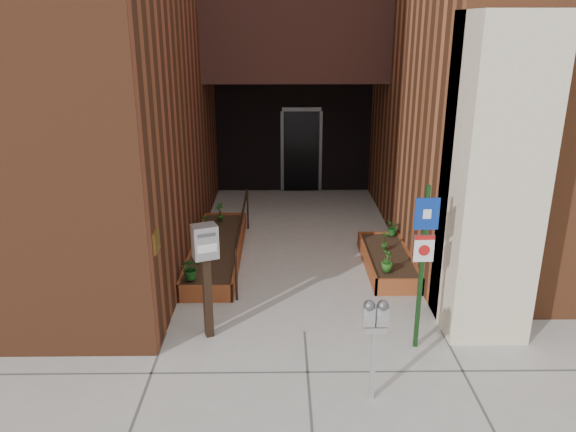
{
  "coord_description": "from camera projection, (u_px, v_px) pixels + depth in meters",
  "views": [
    {
      "loc": [
        -0.33,
        -7.13,
        4.25
      ],
      "look_at": [
        -0.21,
        1.8,
        1.15
      ],
      "focal_mm": 35.0,
      "sensor_mm": 36.0,
      "label": 1
    }
  ],
  "objects": [
    {
      "name": "shrub_left_d",
      "position": [
        220.0,
        212.0,
        11.73
      ],
      "size": [
        0.28,
        0.28,
        0.39
      ],
      "primitive_type": "imported",
      "rotation": [
        0.0,
        0.0,
        5.33
      ],
      "color": "#1D5618",
      "rests_on": "planter_left"
    },
    {
      "name": "shrub_right_a",
      "position": [
        387.0,
        261.0,
        9.35
      ],
      "size": [
        0.24,
        0.24,
        0.37
      ],
      "primitive_type": "imported",
      "rotation": [
        0.0,
        0.0,
        1.39
      ],
      "color": "#28631C",
      "rests_on": "planter_right"
    },
    {
      "name": "payment_dropbox",
      "position": [
        206.0,
        258.0,
        7.64
      ],
      "size": [
        0.4,
        0.35,
        1.68
      ],
      "color": "black",
      "rests_on": "ground"
    },
    {
      "name": "parking_meter",
      "position": [
        375.0,
        323.0,
        6.37
      ],
      "size": [
        0.29,
        0.13,
        1.3
      ],
      "color": "#ACACAF",
      "rests_on": "ground"
    },
    {
      "name": "shrub_right_c",
      "position": [
        393.0,
        228.0,
        10.93
      ],
      "size": [
        0.3,
        0.3,
        0.31
      ],
      "primitive_type": "imported",
      "rotation": [
        0.0,
        0.0,
        4.63
      ],
      "color": "#19591B",
      "rests_on": "planter_right"
    },
    {
      "name": "ground",
      "position": [
        304.0,
        332.0,
        8.13
      ],
      "size": [
        80.0,
        80.0,
        0.0
      ],
      "primitive_type": "plane",
      "color": "#9E9991",
      "rests_on": "ground"
    },
    {
      "name": "planter_right",
      "position": [
        388.0,
        261.0,
        10.18
      ],
      "size": [
        0.8,
        2.2,
        0.3
      ],
      "color": "brown",
      "rests_on": "ground"
    },
    {
      "name": "shrub_left_a",
      "position": [
        191.0,
        268.0,
        9.05
      ],
      "size": [
        0.44,
        0.44,
        0.37
      ],
      "primitive_type": "imported",
      "rotation": [
        0.0,
        0.0,
        0.41
      ],
      "color": "#175218",
      "rests_on": "planter_left"
    },
    {
      "name": "sign_post",
      "position": [
        423.0,
        252.0,
        7.29
      ],
      "size": [
        0.32,
        0.08,
        2.32
      ],
      "color": "#133312",
      "rests_on": "ground"
    },
    {
      "name": "planter_left",
      "position": [
        217.0,
        252.0,
        10.62
      ],
      "size": [
        0.9,
        3.6,
        0.3
      ],
      "color": "brown",
      "rests_on": "ground"
    },
    {
      "name": "shrub_left_c",
      "position": [
        205.0,
        223.0,
        11.12
      ],
      "size": [
        0.27,
        0.27,
        0.34
      ],
      "primitive_type": "imported",
      "rotation": [
        0.0,
        0.0,
        3.89
      ],
      "color": "#265418",
      "rests_on": "planter_left"
    },
    {
      "name": "handrail",
      "position": [
        242.0,
        222.0,
        10.38
      ],
      "size": [
        0.04,
        3.34,
        0.9
      ],
      "color": "black",
      "rests_on": "ground"
    },
    {
      "name": "shrub_right_b",
      "position": [
        385.0,
        240.0,
        10.23
      ],
      "size": [
        0.26,
        0.26,
        0.36
      ],
      "primitive_type": "imported",
      "rotation": [
        0.0,
        0.0,
        2.51
      ],
      "color": "#255B1A",
      "rests_on": "planter_right"
    },
    {
      "name": "shrub_left_b",
      "position": [
        211.0,
        234.0,
        10.61
      ],
      "size": [
        0.19,
        0.19,
        0.32
      ],
      "primitive_type": "imported",
      "rotation": [
        0.0,
        0.0,
        1.69
      ],
      "color": "#174F16",
      "rests_on": "planter_left"
    }
  ]
}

